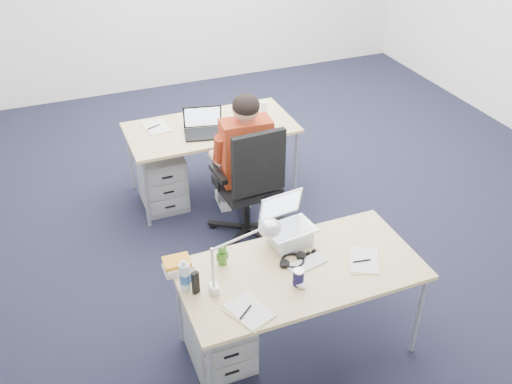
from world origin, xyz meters
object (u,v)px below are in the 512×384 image
book_stack (178,265)px  cordless_phone (196,283)px  sunglasses (311,253)px  drawer_pedestal_far (162,179)px  dark_laptop (204,122)px  desk_lamp (235,257)px  desk_far (211,131)px  computer_mouse (300,284)px  bear_figurine (222,254)px  silver_laptop (291,223)px  far_cup (264,106)px  headphones (293,260)px  office_chair (249,205)px  wireless_keyboard (307,264)px  water_bottle (185,275)px  desk_near (300,274)px  drawer_pedestal_near (219,329)px  can_koozie (298,277)px  seated_person (242,160)px

book_stack → cordless_phone: bearing=-78.8°
book_stack → sunglasses: bearing=-11.3°
drawer_pedestal_far → dark_laptop: (0.42, -0.11, 0.59)m
sunglasses → desk_lamp: bearing=179.8°
desk_far → desk_lamp: (-0.54, -2.17, 0.28)m
computer_mouse → bear_figurine: (-0.38, 0.39, 0.06)m
silver_laptop → desk_lamp: (-0.50, -0.27, 0.06)m
far_cup → dark_laptop: bearing=-158.4°
headphones → book_stack: bearing=150.3°
office_chair → silver_laptop: (-0.12, -1.09, 0.58)m
desk_far → far_cup: size_ratio=17.05×
desk_far → dark_laptop: size_ratio=4.44×
drawer_pedestal_far → book_stack: 1.95m
office_chair → wireless_keyboard: office_chair is taller
desk_far → far_cup: 0.63m
water_bottle → bear_figurine: (0.29, 0.14, -0.03)m
bear_figurine → desk_lamp: 0.29m
silver_laptop → office_chair: bearing=76.6°
desk_lamp → far_cup: (1.15, 2.31, -0.19)m
water_bottle → desk_near: bearing=-7.5°
drawer_pedestal_near → water_bottle: 0.60m
drawer_pedestal_far → sunglasses: bearing=-74.4°
silver_laptop → computer_mouse: size_ratio=3.83×
bear_figurine → dark_laptop: size_ratio=0.44×
book_stack → far_cup: 2.49m
drawer_pedestal_near → bear_figurine: size_ratio=3.49×
desk_near → wireless_keyboard: wireless_keyboard is taller
desk_lamp → book_stack: bearing=126.3°
desk_near → book_stack: bearing=159.2°
silver_laptop → book_stack: (-0.79, 0.02, -0.13)m
desk_near → desk_far: 2.18m
drawer_pedestal_far → water_bottle: 2.14m
bear_figurine → desk_far: bearing=99.0°
water_bottle → dark_laptop: (0.73, 1.93, 0.02)m
desk_near → wireless_keyboard: size_ratio=5.90×
silver_laptop → wireless_keyboard: 0.30m
desk_lamp → dark_laptop: size_ratio=1.31×
can_koozie → far_cup: 2.56m
book_stack → bear_figurine: bearing=-8.8°
office_chair → wireless_keyboard: 1.40m
seated_person → desk_lamp: 1.69m
desk_near → dark_laptop: (-0.02, 2.03, 0.18)m
far_cup → desk_far: bearing=-167.1°
silver_laptop → bear_figurine: (-0.50, -0.03, -0.09)m
silver_laptop → bear_figurine: silver_laptop is taller
wireless_keyboard → can_koozie: size_ratio=2.37×
office_chair → sunglasses: office_chair is taller
can_koozie → sunglasses: size_ratio=1.26×
office_chair → silver_laptop: 1.24m
desk_near → drawer_pedestal_near: size_ratio=2.91×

